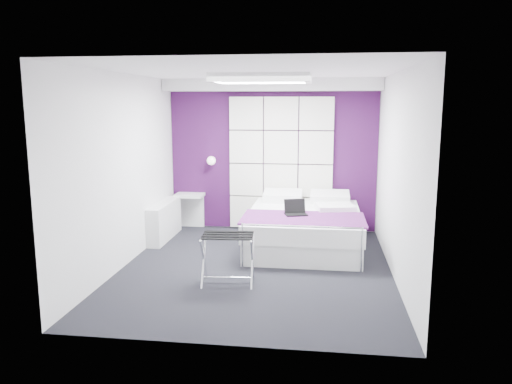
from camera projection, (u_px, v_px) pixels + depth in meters
The scene contains 15 objects.
floor at pixel (256, 268), 6.75m from camera, with size 4.40×4.40×0.00m, color black.
ceiling at pixel (256, 71), 6.29m from camera, with size 4.40×4.40×0.00m, color white.
wall_back at pixel (273, 156), 8.67m from camera, with size 3.60×3.60×0.00m, color white.
wall_left at pixel (124, 171), 6.75m from camera, with size 4.40×4.40×0.00m, color white.
wall_right at pixel (397, 176), 6.29m from camera, with size 4.40×4.40×0.00m, color white.
accent_wall at pixel (272, 156), 8.66m from camera, with size 3.58×0.02×2.58m, color #340D38.
soffit at pixel (271, 85), 8.21m from camera, with size 3.58×0.50×0.20m, color silver.
headboard at pixel (281, 164), 8.61m from camera, with size 1.80×0.08×2.30m, color white, non-canonical shape.
skylight at pixel (262, 78), 6.89m from camera, with size 1.36×0.86×0.12m, color white, non-canonical shape.
wall_lamp at pixel (212, 160), 8.68m from camera, with size 0.15×0.15×0.15m, color white.
radiator at pixel (164, 221), 8.18m from camera, with size 0.22×1.20×0.60m, color silver.
bed at pixel (304, 228), 7.68m from camera, with size 1.75×2.11×0.74m.
nightstand at pixel (190, 195), 8.80m from camera, with size 0.49×0.38×0.05m, color silver.
luggage_rack at pixel (228, 259), 6.16m from camera, with size 0.62×0.46×0.61m.
laptop at pixel (296, 211), 7.29m from camera, with size 0.31×0.22×0.23m.
Camera 1 is at (0.85, -6.40, 2.20)m, focal length 35.00 mm.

